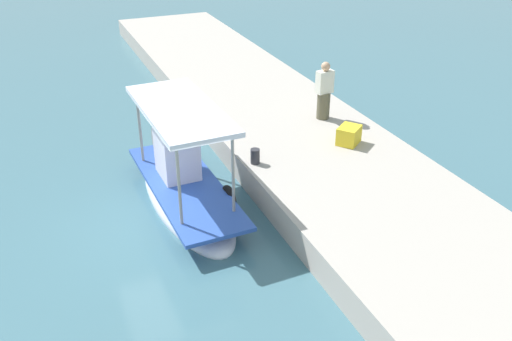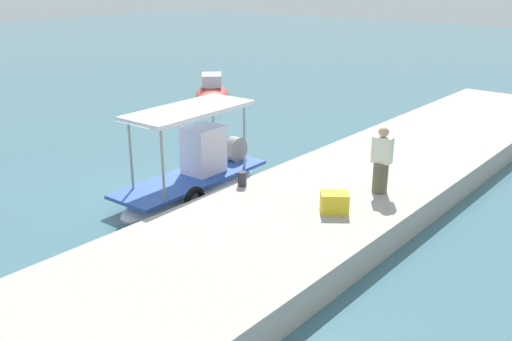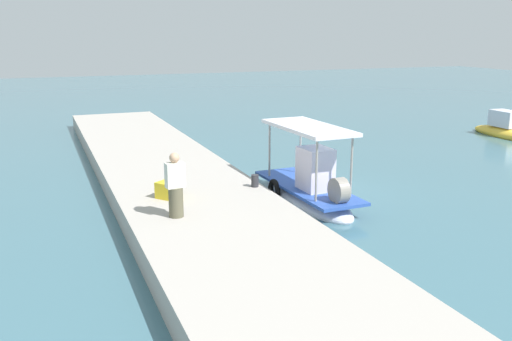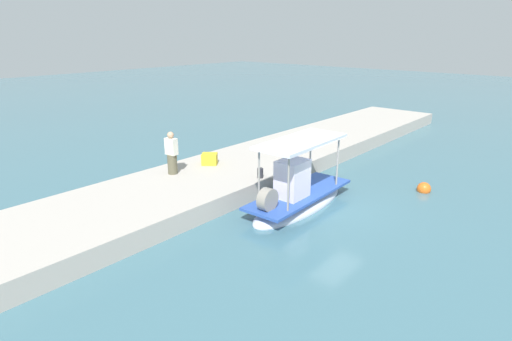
# 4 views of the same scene
# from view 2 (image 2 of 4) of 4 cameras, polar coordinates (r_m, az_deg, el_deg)

# --- Properties ---
(ground_plane) EXTENTS (120.00, 120.00, 0.00)m
(ground_plane) POSITION_cam_2_polar(r_m,az_deg,el_deg) (16.98, -9.86, -2.51)
(ground_plane) COLOR #406A77
(dock_quay) EXTENTS (36.00, 4.68, 0.72)m
(dock_quay) POSITION_cam_2_polar(r_m,az_deg,el_deg) (13.88, 2.77, -5.76)
(dock_quay) COLOR #AFA79E
(dock_quay) RESTS_ON ground_plane
(main_fishing_boat) EXTENTS (5.28, 1.88, 2.94)m
(main_fishing_boat) POSITION_cam_2_polar(r_m,az_deg,el_deg) (16.87, -6.12, -0.80)
(main_fishing_boat) COLOR silver
(main_fishing_boat) RESTS_ON ground_plane
(fisherman_near_bollard) EXTENTS (0.44, 0.53, 1.77)m
(fisherman_near_bollard) POSITION_cam_2_polar(r_m,az_deg,el_deg) (15.14, 12.39, 0.72)
(fisherman_near_bollard) COLOR brown
(fisherman_near_bollard) RESTS_ON dock_quay
(mooring_bollard) EXTENTS (0.24, 0.24, 0.40)m
(mooring_bollard) POSITION_cam_2_polar(r_m,az_deg,el_deg) (15.42, -1.39, -0.84)
(mooring_bollard) COLOR #2D2D33
(mooring_bollard) RESTS_ON dock_quay
(cargo_crate) EXTENTS (0.82, 0.84, 0.50)m
(cargo_crate) POSITION_cam_2_polar(r_m,az_deg,el_deg) (13.89, 7.82, -3.16)
(cargo_crate) COLOR yellow
(cargo_crate) RESTS_ON dock_quay
(moored_boat_near) EXTENTS (4.57, 4.45, 1.33)m
(moored_boat_near) POSITION_cam_2_polar(r_m,az_deg,el_deg) (30.22, -4.41, 7.78)
(moored_boat_near) COLOR #BE3F37
(moored_boat_near) RESTS_ON ground_plane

